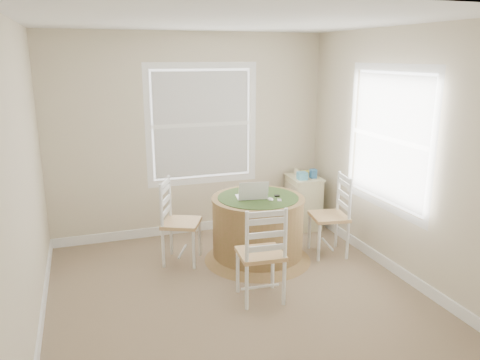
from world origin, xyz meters
name	(u,v)px	position (x,y,z in m)	size (l,w,h in m)	color
room	(245,162)	(0.17, 0.16, 1.30)	(3.64, 3.64, 2.64)	#92785C
round_table	(258,226)	(0.51, 0.68, 0.41)	(1.24, 1.24, 0.76)	olive
chair_left	(181,222)	(-0.34, 0.90, 0.47)	(0.42, 0.40, 0.95)	white
chair_near	(261,253)	(0.21, -0.19, 0.47)	(0.42, 0.40, 0.95)	white
chair_right	(329,216)	(1.36, 0.55, 0.47)	(0.42, 0.40, 0.95)	white
laptop	(252,196)	(0.43, 0.67, 0.79)	(0.37, 0.34, 0.23)	white
mouse	(270,199)	(0.60, 0.54, 0.76)	(0.06, 0.10, 0.03)	white
phone	(279,200)	(0.69, 0.49, 0.76)	(0.04, 0.09, 0.02)	#B7BABF
keys	(277,196)	(0.72, 0.63, 0.76)	(0.06, 0.05, 0.03)	black
corner_chest	(303,202)	(1.49, 1.50, 0.36)	(0.44, 0.57, 0.71)	beige
tissue_box	(302,176)	(1.41, 1.38, 0.76)	(0.12, 0.12, 0.10)	#59ADCC
box_yellow	(307,173)	(1.56, 1.55, 0.74)	(0.15, 0.10, 0.06)	#D6CC4B
box_blue	(313,174)	(1.57, 1.40, 0.77)	(0.08, 0.08, 0.12)	#33689A
cup_cream	(297,172)	(1.44, 1.62, 0.76)	(0.07, 0.07, 0.09)	beige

